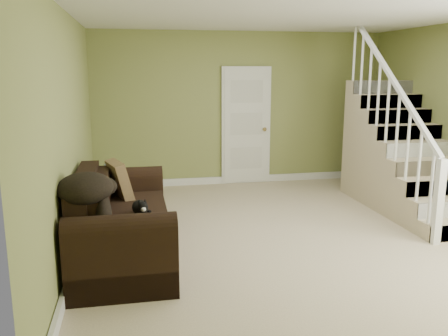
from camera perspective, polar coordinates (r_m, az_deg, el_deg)
name	(u,v)px	position (r m, az deg, el deg)	size (l,w,h in m)	color
floor	(289,234)	(5.90, 7.86, -7.90)	(5.00, 5.50, 0.01)	tan
ceiling	(296,12)	(5.59, 8.66, 18.06)	(5.00, 5.50, 0.01)	white
wall_back	(240,109)	(8.23, 1.94, 7.12)	(5.00, 0.04, 2.60)	olive
wall_front	(441,184)	(3.17, 24.67, -1.78)	(5.00, 0.04, 2.60)	olive
wall_left	(69,134)	(5.33, -18.12, 3.89)	(0.04, 5.50, 2.60)	olive
baseboard_back	(240,179)	(8.40, 1.93, -1.36)	(5.00, 0.04, 0.12)	white
baseboard_left	(80,244)	(5.63, -16.99, -8.69)	(0.04, 5.50, 0.12)	white
door	(246,126)	(8.24, 2.68, 5.06)	(0.86, 0.12, 2.02)	white
staircase	(399,162)	(7.42, 20.30, 0.70)	(1.00, 2.51, 2.82)	tan
sofa	(119,225)	(5.24, -12.54, -6.74)	(0.97, 2.26, 0.89)	black
side_table	(104,197)	(6.68, -14.27, -3.36)	(0.46, 0.46, 0.76)	black
cat	(140,208)	(5.03, -10.05, -4.74)	(0.24, 0.43, 0.21)	black
banana	(150,227)	(4.59, -8.90, -7.03)	(0.06, 0.21, 0.06)	gold
throw_pillow	(120,181)	(5.77, -12.42, -1.52)	(0.12, 0.48, 0.48)	#503320
throw_blanket	(85,188)	(4.49, -16.37, -2.33)	(0.50, 0.66, 0.27)	black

